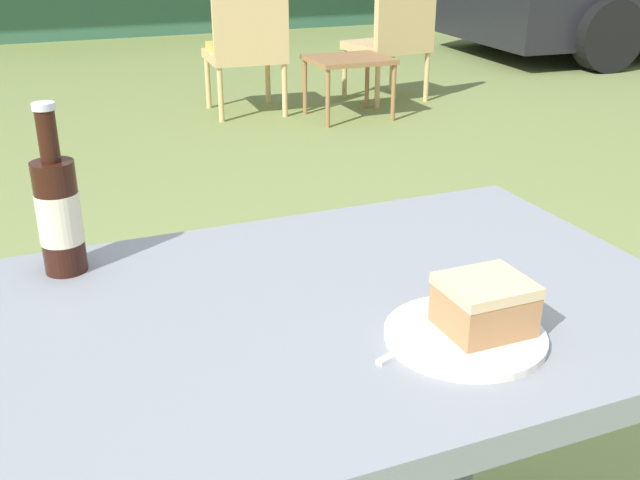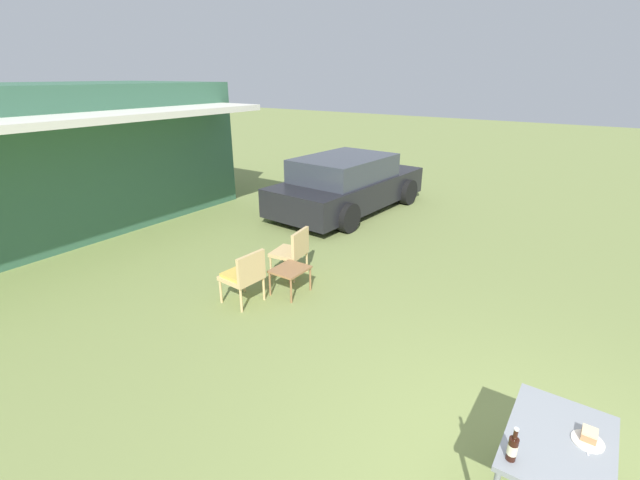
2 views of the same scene
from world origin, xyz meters
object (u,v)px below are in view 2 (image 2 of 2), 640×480
Objects in this scene: garden_side_table at (290,271)px; cola_bottle_near at (513,448)px; parked_car at (347,184)px; cake_on_plate at (589,437)px; wicker_chair_plain at (293,250)px; patio_table at (558,449)px; wicker_chair_cushioned at (244,274)px.

cola_bottle_near reaches higher than garden_side_table.
parked_car is 7.71m from cake_on_plate.
cola_bottle_near is (-2.03, -3.42, 0.47)m from garden_side_table.
wicker_chair_plain is 0.83× the size of patio_table.
patio_table is at bearing 124.88° from cake_on_plate.
garden_side_table is at bearing 25.12° from wicker_chair_plain.
cake_on_plate is at bearing -112.44° from garden_side_table.
parked_car is 3.73m from wicker_chair_plain.
garden_side_table is at bearing 59.26° from cola_bottle_near.
wicker_chair_plain is 4.55m from patio_table.
wicker_chair_plain is at bearing -158.40° from parked_car.
patio_table is at bearing -134.31° from parked_car.
garden_side_table is 4.15m from cake_on_plate.
wicker_chair_plain is at bearing -177.57° from wicker_chair_cushioned.
wicker_chair_cushioned is 4.05m from cola_bottle_near.
wicker_chair_cushioned and wicker_chair_plain have the same top height.
garden_side_table is 2.03× the size of cola_bottle_near.
wicker_chair_cushioned is 1.00× the size of wicker_chair_plain.
cake_on_plate is at bearing 54.93° from wicker_chair_plain.
wicker_chair_plain is 3.90× the size of cake_on_plate.
cake_on_plate is (-0.99, -4.16, 0.31)m from wicker_chair_cushioned.
cola_bottle_near is at bearing 72.53° from wicker_chair_cushioned.
cola_bottle_near is at bearing 144.78° from patio_table.
garden_side_table is at bearing 67.56° from cake_on_plate.
garden_side_table is 0.54× the size of patio_table.
wicker_chair_plain is at bearing 33.67° from garden_side_table.
garden_side_table is (-4.04, -1.46, -0.28)m from parked_car.
parked_car is at bearing 38.77° from cola_bottle_near.
cola_bottle_near is at bearing -120.74° from garden_side_table.
wicker_chair_cushioned is at bearing 74.77° from patio_table.
patio_table is 3.74× the size of cola_bottle_near.
garden_side_table is 4.00m from cola_bottle_near.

